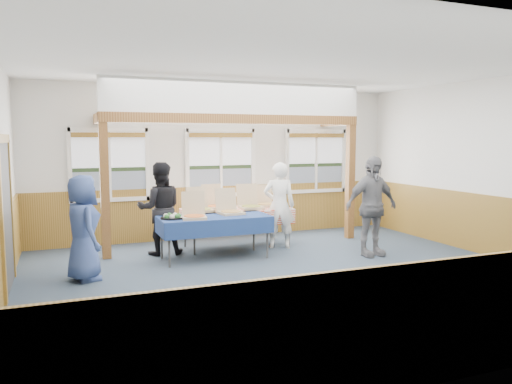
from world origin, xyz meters
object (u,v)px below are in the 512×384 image
Objects in this scene: table_left at (214,219)px; man_blue at (83,228)px; person_grey at (371,206)px; table_right at (237,211)px; woman_white at (279,205)px; woman_black at (160,209)px.

man_blue reaches higher than table_left.
man_blue is 4.92m from person_grey.
table_left is 2.29m from man_blue.
table_right is 1.42× the size of man_blue.
table_left is at bearing -89.43° from man_blue.
man_blue reaches higher than table_right.
man_blue is (-3.63, -0.96, -0.04)m from woman_white.
person_grey is (1.28, -1.21, 0.07)m from woman_white.
woman_black reaches higher than table_left.
table_right is 0.83m from woman_white.
woman_black is at bearing 13.74° from woman_white.
man_blue is (-2.90, -1.34, 0.09)m from table_right.
person_grey is (2.01, -1.58, 0.20)m from table_right.
person_grey reaches higher than table_left.
table_right is 1.52m from woman_black.
table_right is at bearing -5.82° from woman_white.
man_blue is at bearing 49.35° from woman_black.
person_grey reaches higher than woman_white.
person_grey is at bearing -107.15° from man_blue.
man_blue is at bearing -152.89° from table_left.
woman_white is at bearing 26.95° from table_left.
woman_black is 1.88m from man_blue.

